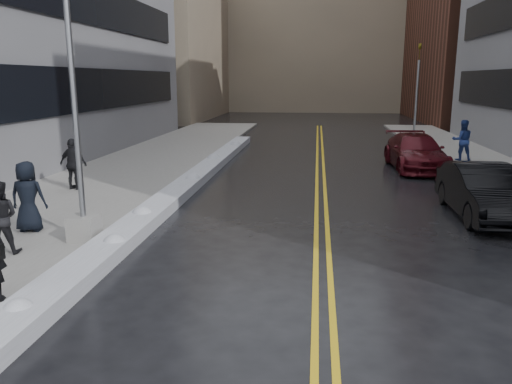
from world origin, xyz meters
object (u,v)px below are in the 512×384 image
(lamppost, at_px, (77,143))
(pedestrian_east, at_px, (462,140))
(pedestrian_c, at_px, (28,197))
(car_black, at_px, (483,192))
(car_maroon, at_px, (416,152))
(pedestrian_d, at_px, (73,164))
(traffic_signal, at_px, (417,89))
(fire_hydrant, at_px, (498,174))

(lamppost, xyz_separation_m, pedestrian_east, (12.57, 13.90, -1.41))
(pedestrian_c, xyz_separation_m, car_black, (12.23, 3.34, -0.28))
(pedestrian_c, relative_size, pedestrian_east, 0.94)
(pedestrian_c, height_order, car_black, pedestrian_c)
(lamppost, distance_m, pedestrian_c, 2.33)
(pedestrian_east, distance_m, car_black, 10.25)
(car_maroon, bearing_deg, pedestrian_d, -155.43)
(traffic_signal, distance_m, car_black, 18.37)
(lamppost, xyz_separation_m, car_black, (10.50, 3.86, -1.75))
(fire_hydrant, bearing_deg, pedestrian_c, -151.95)
(pedestrian_d, xyz_separation_m, pedestrian_east, (15.52, 8.47, 0.06))
(car_maroon, bearing_deg, car_black, -89.13)
(pedestrian_c, xyz_separation_m, car_maroon, (11.79, 11.47, -0.29))
(traffic_signal, relative_size, pedestrian_c, 3.28)
(pedestrian_d, xyz_separation_m, car_black, (13.45, -1.57, -0.28))
(car_black, height_order, car_maroon, car_black)
(pedestrian_d, bearing_deg, fire_hydrant, -160.55)
(car_black, bearing_deg, lamppost, -160.84)
(fire_hydrant, xyz_separation_m, car_maroon, (-2.24, 3.99, 0.23))
(lamppost, height_order, fire_hydrant, lamppost)
(fire_hydrant, relative_size, traffic_signal, 0.12)
(lamppost, bearing_deg, pedestrian_east, 47.87)
(traffic_signal, bearing_deg, pedestrian_c, -122.20)
(car_maroon, bearing_deg, pedestrian_east, 35.02)
(traffic_signal, bearing_deg, fire_hydrant, -87.95)
(lamppost, height_order, pedestrian_east, lamppost)
(lamppost, relative_size, pedestrian_c, 4.17)
(lamppost, relative_size, car_black, 1.61)
(fire_hydrant, xyz_separation_m, pedestrian_d, (-15.25, -2.57, 0.51))
(pedestrian_d, bearing_deg, car_black, -176.77)
(pedestrian_c, distance_m, car_black, 12.68)
(pedestrian_d, distance_m, car_maroon, 14.58)
(lamppost, xyz_separation_m, car_maroon, (10.06, 11.99, -1.75))
(car_black, bearing_deg, pedestrian_c, -165.77)
(traffic_signal, xyz_separation_m, pedestrian_d, (-14.75, -16.57, -2.34))
(pedestrian_c, xyz_separation_m, pedestrian_d, (-1.22, 4.90, -0.01))
(traffic_signal, relative_size, pedestrian_d, 3.30)
(pedestrian_east, xyz_separation_m, car_black, (-2.07, -10.03, -0.34))
(lamppost, xyz_separation_m, traffic_signal, (11.80, 22.00, 0.87))
(lamppost, bearing_deg, pedestrian_c, 163.03)
(traffic_signal, xyz_separation_m, car_maroon, (-1.74, -10.01, -2.62))
(lamppost, bearing_deg, pedestrian_d, 118.50)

